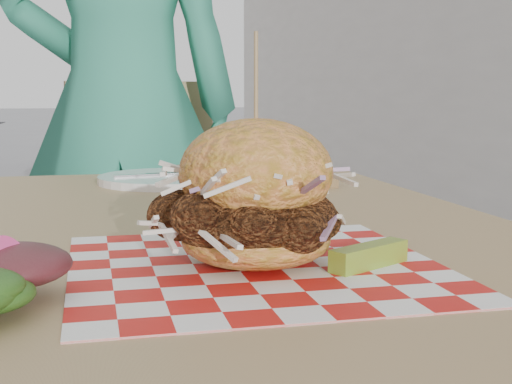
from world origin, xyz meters
TOP-DOWN VIEW (x-y plane):
  - diner at (0.01, 1.40)m, footprint 0.70×0.51m
  - patio_table at (0.07, 0.35)m, footprint 0.80×1.20m
  - patio_chair at (0.06, 1.41)m, footprint 0.47×0.48m
  - paper_liner at (0.08, 0.10)m, footprint 0.36×0.36m
  - sandwich at (0.08, 0.10)m, footprint 0.20×0.20m
  - pickle_spear at (0.18, 0.07)m, footprint 0.09×0.07m
  - place_setting at (0.07, 0.78)m, footprint 0.27×0.27m
  - kraft_tray at (0.28, 0.69)m, footprint 0.15×0.12m

SIDE VIEW (x-z plane):
  - patio_chair at x=0.06m, z-range 0.08..1.03m
  - patio_table at x=0.07m, z-range 0.30..1.05m
  - paper_liner at x=0.08m, z-range 0.75..0.75m
  - place_setting at x=0.07m, z-range 0.75..0.77m
  - pickle_spear at x=0.18m, z-range 0.75..0.77m
  - kraft_tray at x=0.28m, z-range 0.74..0.80m
  - sandwich at x=0.08m, z-range 0.70..0.93m
  - diner at x=0.01m, z-range 0.00..1.76m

